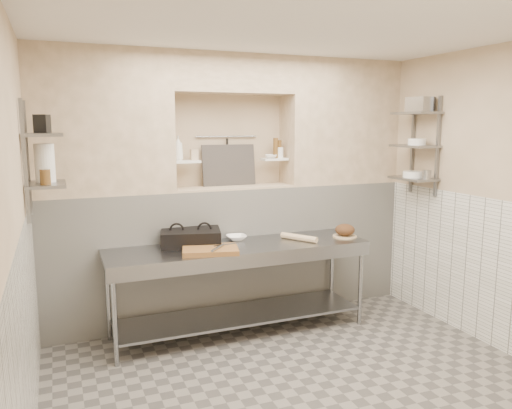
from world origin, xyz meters
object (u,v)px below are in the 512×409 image
mixing_bowl (236,238)px  rolling_pin (299,237)px  cutting_board (210,250)px  prep_table (239,271)px  bottle_soap (178,148)px  panini_press (191,237)px  bread_loaf (345,230)px  jug_left (45,163)px  bowl_alcove (271,156)px

mixing_bowl → rolling_pin: (0.59, -0.26, 0.01)m
cutting_board → prep_table: bearing=22.3°
prep_table → bottle_soap: 1.40m
panini_press → mixing_bowl: panini_press is taller
panini_press → bread_loaf: (1.61, -0.26, -0.00)m
rolling_pin → jug_left: 2.51m
panini_press → prep_table: bearing=-11.6°
cutting_board → bottle_soap: size_ratio=2.02×
prep_table → mixing_bowl: bearing=76.8°
mixing_bowl → bottle_soap: 1.10m
prep_table → rolling_pin: rolling_pin is taller
prep_table → cutting_board: 0.46m
rolling_pin → bottle_soap: size_ratio=1.63×
bread_loaf → bowl_alcove: 1.13m
mixing_bowl → jug_left: jug_left is taller
panini_press → bowl_alcove: 1.30m
cutting_board → bread_loaf: bread_loaf is taller
bottle_soap → jug_left: bottle_soap is taller
bottle_soap → prep_table: bearing=-51.5°
jug_left → prep_table: bearing=2.5°
bowl_alcove → bottle_soap: bearing=178.2°
bottle_soap → bowl_alcove: bearing=-1.8°
panini_press → jug_left: jug_left is taller
cutting_board → bottle_soap: bearing=99.1°
rolling_pin → jug_left: jug_left is taller
rolling_pin → jug_left: (-2.36, -0.06, 0.84)m
mixing_bowl → bottle_soap: size_ratio=0.81×
bread_loaf → bowl_alcove: size_ratio=1.57×
bread_loaf → bowl_alcove: bearing=135.4°
panini_press → bowl_alcove: bearing=32.0°
rolling_pin → cutting_board: bearing=-173.0°
rolling_pin → bowl_alcove: size_ratio=3.12×
cutting_board → bottle_soap: bottle_soap is taller
bread_loaf → jug_left: jug_left is taller
panini_press → bottle_soap: (-0.02, 0.37, 0.86)m
bread_loaf → bowl_alcove: bowl_alcove is taller
bowl_alcove → jug_left: bearing=-165.0°
panini_press → mixing_bowl: 0.50m
bread_loaf → cutting_board: bearing=-176.8°
prep_table → rolling_pin: (0.65, -0.02, 0.29)m
mixing_bowl → bottle_soap: (-0.51, 0.33, 0.91)m
rolling_pin → bread_loaf: 0.53m
mixing_bowl → panini_press: bearing=-175.7°
panini_press → bread_loaf: panini_press is taller
panini_press → cutting_board: size_ratio=1.28×
bread_loaf → jug_left: 2.99m
cutting_board → bowl_alcove: bowl_alcove is taller
mixing_bowl → jug_left: 1.99m
jug_left → panini_press: bearing=12.3°
bottle_soap → bowl_alcove: bottle_soap is taller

